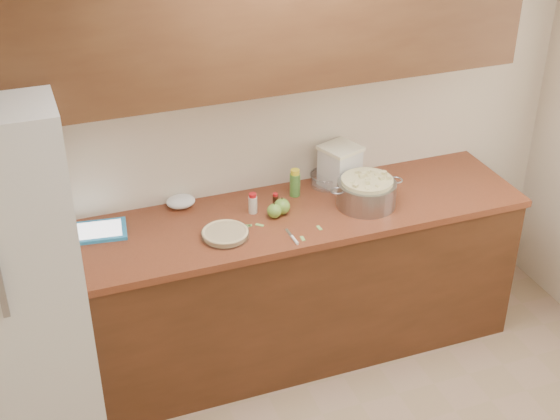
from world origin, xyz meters
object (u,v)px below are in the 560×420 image
object	(u,v)px
flour_canister	(340,166)
pie	(225,234)
colander	(366,192)
tablet	(99,231)

from	to	relation	value
flour_canister	pie	bearing A→B (deg)	-158.09
colander	flour_canister	size ratio (longest dim) A/B	1.69
colander	flour_canister	xyz separation A→B (m)	(-0.04, 0.26, 0.05)
colander	flour_canister	world-z (taller)	flour_canister
flour_canister	tablet	size ratio (longest dim) A/B	0.83
pie	colander	world-z (taller)	colander
pie	colander	xyz separation A→B (m)	(0.81, 0.05, 0.06)
colander	tablet	size ratio (longest dim) A/B	1.41
pie	tablet	distance (m)	0.65
colander	flour_canister	bearing A→B (deg)	99.61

